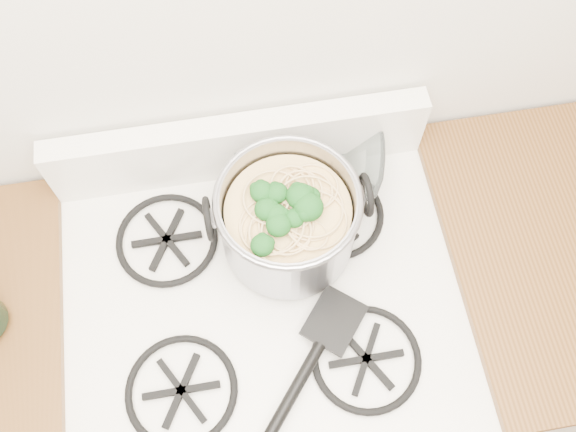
{
  "coord_description": "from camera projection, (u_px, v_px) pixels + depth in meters",
  "views": [
    {
      "loc": [
        -0.02,
        0.87,
        2.08
      ],
      "look_at": [
        0.07,
        1.37,
        1.03
      ],
      "focal_mm": 40.0,
      "sensor_mm": 36.0,
      "label": 1
    }
  ],
  "objects": [
    {
      "name": "stock_pot",
      "position": [
        288.0,
        220.0,
        1.19
      ],
      "size": [
        0.3,
        0.27,
        0.18
      ],
      "color": "gray",
      "rests_on": "gas_range"
    },
    {
      "name": "counter_left",
      "position": [
        69.0,
        387.0,
        1.6
      ],
      "size": [
        0.25,
        0.65,
        0.92
      ],
      "color": "silver",
      "rests_on": "ground"
    },
    {
      "name": "glass_bowl",
      "position": [
        309.0,
        157.0,
        1.33
      ],
      "size": [
        0.14,
        0.14,
        0.03
      ],
      "primitive_type": "imported",
      "rotation": [
        0.0,
        0.0,
        -0.15
      ],
      "color": "white",
      "rests_on": "gas_range"
    },
    {
      "name": "gas_range",
      "position": [
        269.0,
        357.0,
        1.65
      ],
      "size": [
        0.76,
        0.66,
        0.92
      ],
      "color": "white",
      "rests_on": "ground"
    },
    {
      "name": "spatula",
      "position": [
        334.0,
        319.0,
        1.18
      ],
      "size": [
        0.42,
        0.42,
        0.02
      ],
      "primitive_type": null,
      "rotation": [
        0.0,
        0.0,
        -0.69
      ],
      "color": "black",
      "rests_on": "gas_range"
    }
  ]
}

